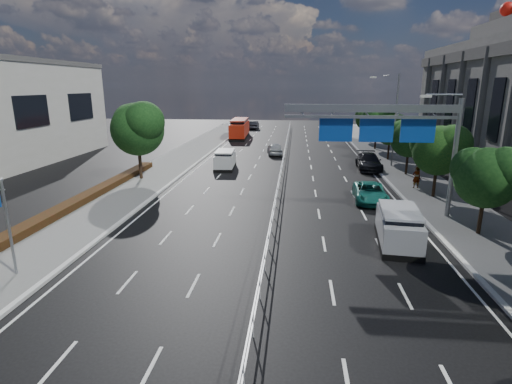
{
  "coord_description": "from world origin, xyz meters",
  "views": [
    {
      "loc": [
        1.22,
        -14.43,
        7.91
      ],
      "look_at": [
        -0.83,
        6.02,
        2.4
      ],
      "focal_mm": 28.0,
      "sensor_mm": 36.0,
      "label": 1
    }
  ],
  "objects_px": {
    "white_minivan": "(225,160)",
    "silver_minivan": "(399,227)",
    "overhead_gantry": "(390,126)",
    "parked_car_teal": "(370,192)",
    "parked_car_dark": "(369,162)",
    "pedestrian_b": "(417,169)",
    "near_car_dark": "(254,125)",
    "red_bus": "(240,128)",
    "near_car_silver": "(275,149)",
    "pedestrian_a": "(416,177)"
  },
  "relations": [
    {
      "from": "overhead_gantry",
      "to": "red_bus",
      "type": "bearing_deg",
      "value": 111.0
    },
    {
      "from": "overhead_gantry",
      "to": "white_minivan",
      "type": "xyz_separation_m",
      "value": [
        -12.35,
        13.4,
        -4.73
      ]
    },
    {
      "from": "overhead_gantry",
      "to": "parked_car_teal",
      "type": "distance_m",
      "value": 5.89
    },
    {
      "from": "white_minivan",
      "to": "parked_car_dark",
      "type": "xyz_separation_m",
      "value": [
        13.91,
        1.05,
        -0.12
      ]
    },
    {
      "from": "near_car_silver",
      "to": "parked_car_dark",
      "type": "height_order",
      "value": "parked_car_dark"
    },
    {
      "from": "overhead_gantry",
      "to": "silver_minivan",
      "type": "xyz_separation_m",
      "value": [
        -0.2,
        -4.7,
        -4.68
      ]
    },
    {
      "from": "near_car_dark",
      "to": "parked_car_teal",
      "type": "distance_m",
      "value": 48.54
    },
    {
      "from": "red_bus",
      "to": "pedestrian_b",
      "type": "relative_size",
      "value": 6.12
    },
    {
      "from": "parked_car_dark",
      "to": "pedestrian_b",
      "type": "distance_m",
      "value": 5.4
    },
    {
      "from": "silver_minivan",
      "to": "pedestrian_b",
      "type": "height_order",
      "value": "silver_minivan"
    },
    {
      "from": "white_minivan",
      "to": "pedestrian_a",
      "type": "distance_m",
      "value": 17.52
    },
    {
      "from": "overhead_gantry",
      "to": "near_car_silver",
      "type": "xyz_separation_m",
      "value": [
        -7.95,
        22.01,
        -4.9
      ]
    },
    {
      "from": "white_minivan",
      "to": "silver_minivan",
      "type": "xyz_separation_m",
      "value": [
        12.16,
        -18.1,
        0.04
      ]
    },
    {
      "from": "overhead_gantry",
      "to": "pedestrian_b",
      "type": "xyz_separation_m",
      "value": [
        4.91,
        10.22,
        -4.67
      ]
    },
    {
      "from": "white_minivan",
      "to": "red_bus",
      "type": "xyz_separation_m",
      "value": [
        -1.89,
        23.69,
        0.63
      ]
    },
    {
      "from": "silver_minivan",
      "to": "pedestrian_a",
      "type": "bearing_deg",
      "value": 76.59
    },
    {
      "from": "red_bus",
      "to": "silver_minivan",
      "type": "height_order",
      "value": "red_bus"
    },
    {
      "from": "silver_minivan",
      "to": "pedestrian_b",
      "type": "bearing_deg",
      "value": 77.2
    },
    {
      "from": "near_car_dark",
      "to": "overhead_gantry",
      "type": "bearing_deg",
      "value": 104.82
    },
    {
      "from": "white_minivan",
      "to": "pedestrian_a",
      "type": "xyz_separation_m",
      "value": [
        16.25,
        -6.56,
        0.1
      ]
    },
    {
      "from": "white_minivan",
      "to": "near_car_silver",
      "type": "distance_m",
      "value": 9.67
    },
    {
      "from": "parked_car_teal",
      "to": "pedestrian_b",
      "type": "xyz_separation_m",
      "value": [
        5.15,
        7.05,
        0.29
      ]
    },
    {
      "from": "silver_minivan",
      "to": "red_bus",
      "type": "bearing_deg",
      "value": 114.67
    },
    {
      "from": "near_car_dark",
      "to": "white_minivan",
      "type": "bearing_deg",
      "value": 91.41
    },
    {
      "from": "red_bus",
      "to": "near_car_dark",
      "type": "relative_size",
      "value": 2.18
    },
    {
      "from": "overhead_gantry",
      "to": "parked_car_teal",
      "type": "xyz_separation_m",
      "value": [
        -0.24,
        3.17,
        -4.96
      ]
    },
    {
      "from": "white_minivan",
      "to": "parked_car_teal",
      "type": "bearing_deg",
      "value": -43.24
    },
    {
      "from": "pedestrian_b",
      "to": "red_bus",
      "type": "bearing_deg",
      "value": -30.9
    },
    {
      "from": "parked_car_dark",
      "to": "pedestrian_a",
      "type": "relative_size",
      "value": 3.12
    },
    {
      "from": "near_car_silver",
      "to": "pedestrian_a",
      "type": "relative_size",
      "value": 2.45
    },
    {
      "from": "parked_car_teal",
      "to": "near_car_dark",
      "type": "bearing_deg",
      "value": 108.72
    },
    {
      "from": "near_car_silver",
      "to": "near_car_dark",
      "type": "distance_m",
      "value": 28.41
    },
    {
      "from": "overhead_gantry",
      "to": "parked_car_teal",
      "type": "bearing_deg",
      "value": 94.33
    },
    {
      "from": "parked_car_dark",
      "to": "pedestrian_b",
      "type": "bearing_deg",
      "value": -50.0
    },
    {
      "from": "red_bus",
      "to": "near_car_dark",
      "type": "xyz_separation_m",
      "value": [
        0.88,
        12.8,
        -0.77
      ]
    },
    {
      "from": "near_car_silver",
      "to": "parked_car_teal",
      "type": "height_order",
      "value": "near_car_silver"
    },
    {
      "from": "near_car_dark",
      "to": "parked_car_dark",
      "type": "xyz_separation_m",
      "value": [
        14.92,
        -35.45,
        0.02
      ]
    },
    {
      "from": "overhead_gantry",
      "to": "silver_minivan",
      "type": "distance_m",
      "value": 6.64
    },
    {
      "from": "near_car_silver",
      "to": "silver_minivan",
      "type": "bearing_deg",
      "value": 99.19
    },
    {
      "from": "near_car_silver",
      "to": "near_car_dark",
      "type": "relative_size",
      "value": 0.92
    },
    {
      "from": "near_car_silver",
      "to": "pedestrian_b",
      "type": "distance_m",
      "value": 17.45
    },
    {
      "from": "white_minivan",
      "to": "pedestrian_b",
      "type": "height_order",
      "value": "white_minivan"
    },
    {
      "from": "near_car_silver",
      "to": "parked_car_teal",
      "type": "bearing_deg",
      "value": 105.26
    },
    {
      "from": "near_car_dark",
      "to": "parked_car_dark",
      "type": "distance_m",
      "value": 38.46
    },
    {
      "from": "red_bus",
      "to": "silver_minivan",
      "type": "bearing_deg",
      "value": -73.61
    },
    {
      "from": "red_bus",
      "to": "near_car_silver",
      "type": "relative_size",
      "value": 2.37
    },
    {
      "from": "near_car_silver",
      "to": "near_car_dark",
      "type": "height_order",
      "value": "near_car_dark"
    },
    {
      "from": "white_minivan",
      "to": "near_car_dark",
      "type": "bearing_deg",
      "value": 88.55
    },
    {
      "from": "white_minivan",
      "to": "near_car_dark",
      "type": "distance_m",
      "value": 36.51
    },
    {
      "from": "white_minivan",
      "to": "near_car_silver",
      "type": "bearing_deg",
      "value": 59.87
    }
  ]
}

